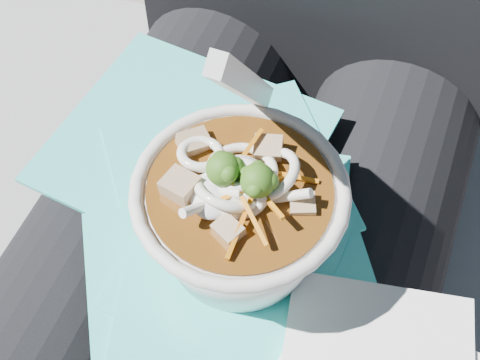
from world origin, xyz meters
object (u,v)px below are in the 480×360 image
(person_body, at_px, (257,185))
(lap, at_px, (218,290))
(stone_ledge, at_px, (267,286))
(udon_bowl, at_px, (240,211))
(plastic_bag, at_px, (226,244))

(person_body, bearing_deg, lap, -90.00)
(stone_ledge, bearing_deg, lap, -90.00)
(person_body, distance_m, udon_bowl, 0.15)
(person_body, xyz_separation_m, udon_bowl, (0.02, -0.10, 0.12))
(person_body, bearing_deg, udon_bowl, -77.44)
(lap, height_order, udon_bowl, udon_bowl)
(person_body, xyz_separation_m, plastic_bag, (0.01, -0.09, 0.06))
(stone_ledge, bearing_deg, plastic_bag, -86.28)
(stone_ledge, relative_size, person_body, 1.02)
(stone_ledge, distance_m, udon_bowl, 0.47)
(plastic_bag, xyz_separation_m, udon_bowl, (0.01, -0.00, 0.06))
(stone_ledge, distance_m, plastic_bag, 0.41)
(lap, bearing_deg, udon_bowl, -9.58)
(lap, distance_m, udon_bowl, 0.15)
(stone_ledge, xyz_separation_m, lap, (0.00, -0.15, 0.30))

